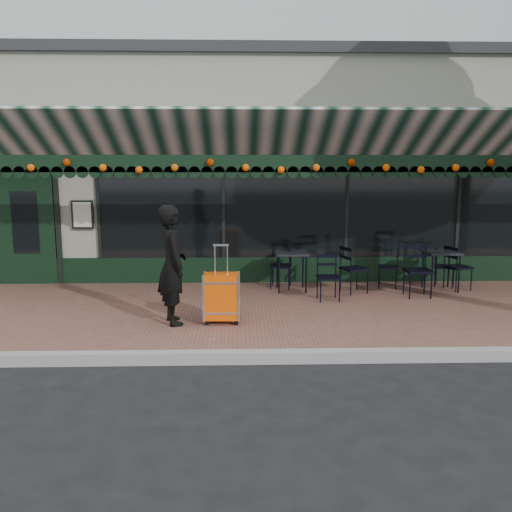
{
  "coord_description": "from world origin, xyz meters",
  "views": [
    {
      "loc": [
        -0.67,
        -6.51,
        2.42
      ],
      "look_at": [
        -0.44,
        1.6,
        1.07
      ],
      "focal_mm": 38.0,
      "sensor_mm": 36.0,
      "label": 1
    }
  ],
  "objects_px": {
    "chair_a_front": "(418,271)",
    "chair_b_front": "(328,278)",
    "cafe_table_a": "(441,255)",
    "chair_a_extra": "(458,268)",
    "chair_b_right": "(354,269)",
    "cafe_table_b": "(292,256)",
    "chair_a_right": "(445,267)",
    "chair_a_left": "(388,268)",
    "woman": "(172,265)",
    "suitcase": "(222,297)",
    "chair_b_left": "(281,266)"
  },
  "relations": [
    {
      "from": "chair_a_front",
      "to": "chair_b_front",
      "type": "xyz_separation_m",
      "value": [
        -1.61,
        -0.22,
        -0.06
      ]
    },
    {
      "from": "cafe_table_a",
      "to": "chair_b_front",
      "type": "distance_m",
      "value": 2.32
    },
    {
      "from": "chair_a_extra",
      "to": "chair_b_right",
      "type": "bearing_deg",
      "value": 77.68
    },
    {
      "from": "cafe_table_b",
      "to": "chair_a_right",
      "type": "xyz_separation_m",
      "value": [
        2.93,
        0.21,
        -0.26
      ]
    },
    {
      "from": "cafe_table_a",
      "to": "chair_a_extra",
      "type": "height_order",
      "value": "chair_a_extra"
    },
    {
      "from": "chair_a_left",
      "to": "chair_b_right",
      "type": "relative_size",
      "value": 0.88
    },
    {
      "from": "chair_a_extra",
      "to": "chair_b_front",
      "type": "xyz_separation_m",
      "value": [
        -2.54,
        -0.76,
        -0.02
      ]
    },
    {
      "from": "woman",
      "to": "suitcase",
      "type": "bearing_deg",
      "value": -112.1
    },
    {
      "from": "chair_a_right",
      "to": "chair_a_extra",
      "type": "xyz_separation_m",
      "value": [
        0.17,
        -0.21,
        0.03
      ]
    },
    {
      "from": "cafe_table_b",
      "to": "chair_a_right",
      "type": "distance_m",
      "value": 2.95
    },
    {
      "from": "chair_b_left",
      "to": "chair_b_front",
      "type": "distance_m",
      "value": 1.24
    },
    {
      "from": "suitcase",
      "to": "cafe_table_a",
      "type": "bearing_deg",
      "value": 27.56
    },
    {
      "from": "chair_a_right",
      "to": "chair_b_right",
      "type": "height_order",
      "value": "chair_b_right"
    },
    {
      "from": "chair_b_right",
      "to": "chair_b_front",
      "type": "distance_m",
      "value": 0.8
    },
    {
      "from": "cafe_table_b",
      "to": "chair_b_right",
      "type": "bearing_deg",
      "value": -10.06
    },
    {
      "from": "chair_a_left",
      "to": "chair_a_front",
      "type": "bearing_deg",
      "value": 40.06
    },
    {
      "from": "chair_a_front",
      "to": "chair_b_left",
      "type": "bearing_deg",
      "value": 162.7
    },
    {
      "from": "chair_a_front",
      "to": "chair_a_extra",
      "type": "bearing_deg",
      "value": 30.73
    },
    {
      "from": "cafe_table_b",
      "to": "chair_a_right",
      "type": "relative_size",
      "value": 0.94
    },
    {
      "from": "cafe_table_a",
      "to": "chair_b_right",
      "type": "bearing_deg",
      "value": -174.95
    },
    {
      "from": "chair_a_front",
      "to": "chair_b_right",
      "type": "xyz_separation_m",
      "value": [
        -1.05,
        0.34,
        -0.02
      ]
    },
    {
      "from": "suitcase",
      "to": "chair_a_right",
      "type": "bearing_deg",
      "value": 29.43
    },
    {
      "from": "cafe_table_b",
      "to": "chair_a_extra",
      "type": "xyz_separation_m",
      "value": [
        3.1,
        -0.0,
        -0.23
      ]
    },
    {
      "from": "chair_a_right",
      "to": "chair_b_front",
      "type": "height_order",
      "value": "chair_b_front"
    },
    {
      "from": "cafe_table_a",
      "to": "chair_a_front",
      "type": "relative_size",
      "value": 0.81
    },
    {
      "from": "chair_a_left",
      "to": "chair_b_front",
      "type": "distance_m",
      "value": 1.61
    },
    {
      "from": "cafe_table_b",
      "to": "chair_a_extra",
      "type": "distance_m",
      "value": 3.11
    },
    {
      "from": "chair_a_left",
      "to": "chair_a_front",
      "type": "height_order",
      "value": "chair_a_front"
    },
    {
      "from": "chair_b_left",
      "to": "chair_b_front",
      "type": "relative_size",
      "value": 1.05
    },
    {
      "from": "cafe_table_a",
      "to": "chair_a_right",
      "type": "height_order",
      "value": "chair_a_right"
    },
    {
      "from": "chair_b_right",
      "to": "chair_b_front",
      "type": "bearing_deg",
      "value": 114.69
    },
    {
      "from": "chair_a_extra",
      "to": "chair_a_front",
      "type": "bearing_deg",
      "value": 102.02
    },
    {
      "from": "chair_a_front",
      "to": "chair_b_left",
      "type": "distance_m",
      "value": 2.47
    },
    {
      "from": "chair_a_extra",
      "to": "chair_b_right",
      "type": "xyz_separation_m",
      "value": [
        -1.98,
        -0.19,
        0.02
      ]
    },
    {
      "from": "woman",
      "to": "chair_a_front",
      "type": "xyz_separation_m",
      "value": [
        4.09,
        1.51,
        -0.41
      ]
    },
    {
      "from": "chair_b_right",
      "to": "chair_a_extra",
      "type": "bearing_deg",
      "value": -104.9
    },
    {
      "from": "suitcase",
      "to": "chair_a_right",
      "type": "relative_size",
      "value": 1.5
    },
    {
      "from": "cafe_table_a",
      "to": "cafe_table_b",
      "type": "relative_size",
      "value": 1.01
    },
    {
      "from": "chair_a_front",
      "to": "chair_b_right",
      "type": "bearing_deg",
      "value": 162.79
    },
    {
      "from": "woman",
      "to": "chair_b_right",
      "type": "xyz_separation_m",
      "value": [
        3.04,
        1.85,
        -0.44
      ]
    },
    {
      "from": "chair_a_left",
      "to": "chair_b_right",
      "type": "distance_m",
      "value": 0.84
    },
    {
      "from": "chair_a_right",
      "to": "woman",
      "type": "bearing_deg",
      "value": 139.21
    },
    {
      "from": "woman",
      "to": "suitcase",
      "type": "xyz_separation_m",
      "value": [
        0.71,
        -0.03,
        -0.48
      ]
    },
    {
      "from": "chair_b_front",
      "to": "chair_a_right",
      "type": "bearing_deg",
      "value": 20.07
    },
    {
      "from": "chair_a_right",
      "to": "chair_b_left",
      "type": "distance_m",
      "value": 3.11
    },
    {
      "from": "chair_a_extra",
      "to": "cafe_table_b",
      "type": "bearing_deg",
      "value": 71.98
    },
    {
      "from": "suitcase",
      "to": "chair_a_left",
      "type": "height_order",
      "value": "suitcase"
    },
    {
      "from": "chair_a_front",
      "to": "chair_b_left",
      "type": "height_order",
      "value": "chair_a_front"
    },
    {
      "from": "chair_b_front",
      "to": "chair_b_right",
      "type": "bearing_deg",
      "value": 42.98
    },
    {
      "from": "cafe_table_a",
      "to": "chair_b_front",
      "type": "height_order",
      "value": "chair_b_front"
    }
  ]
}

